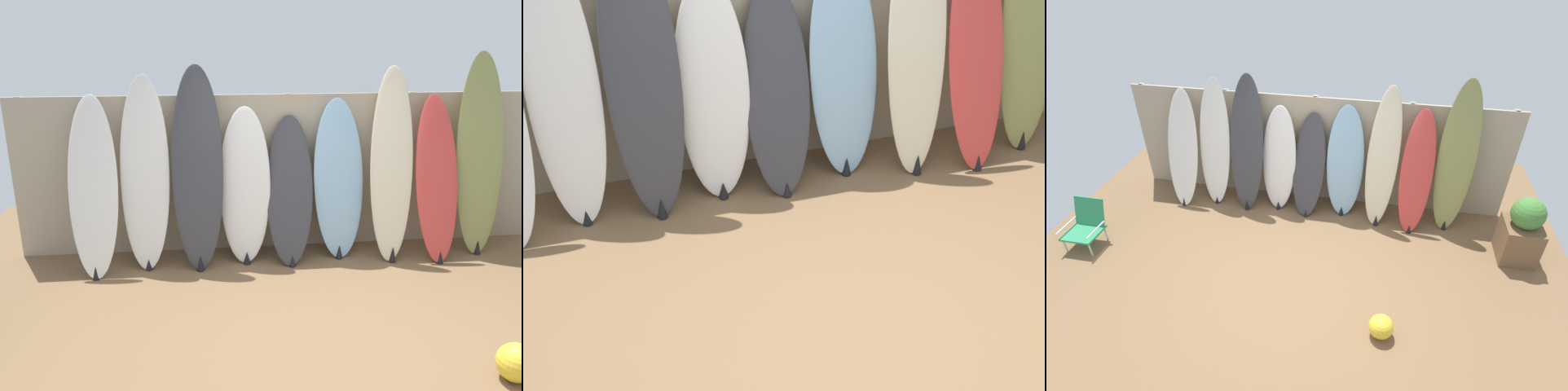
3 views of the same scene
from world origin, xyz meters
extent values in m
plane|color=brown|center=(0.00, 0.00, 0.00)|extent=(7.68, 7.68, 0.00)
cube|color=tan|center=(0.00, 2.00, 0.90)|extent=(6.08, 0.04, 1.80)
cylinder|color=gray|center=(-1.44, 2.04, 0.90)|extent=(0.10, 0.10, 1.80)
cylinder|color=gray|center=(0.00, 2.04, 0.90)|extent=(0.10, 0.10, 1.80)
cylinder|color=gray|center=(1.44, 2.04, 0.90)|extent=(0.10, 0.10, 1.80)
ellipsoid|color=white|center=(-1.58, 1.68, 1.02)|extent=(0.54, 0.53, 2.04)
cone|color=black|center=(-1.58, 1.46, 0.07)|extent=(0.08, 0.08, 0.12)
ellipsoid|color=#38383D|center=(-1.02, 1.64, 1.07)|extent=(0.55, 0.61, 2.15)
cone|color=black|center=(-1.02, 1.38, 0.09)|extent=(0.08, 0.08, 0.17)
ellipsoid|color=white|center=(-0.51, 1.68, 0.85)|extent=(0.59, 0.47, 1.70)
cone|color=black|center=(-0.51, 1.50, 0.08)|extent=(0.08, 0.08, 0.13)
ellipsoid|color=#38383D|center=(-0.03, 1.64, 0.80)|extent=(0.56, 0.67, 1.59)
cone|color=black|center=(-0.03, 1.38, 0.07)|extent=(0.08, 0.08, 0.12)
ellipsoid|color=#8CB7D6|center=(0.54, 1.70, 0.89)|extent=(0.60, 0.45, 1.77)
cone|color=black|center=(0.54, 1.53, 0.09)|extent=(0.08, 0.08, 0.15)
ellipsoid|color=beige|center=(1.10, 1.62, 1.06)|extent=(0.54, 0.64, 2.12)
cone|color=black|center=(1.10, 1.37, 0.10)|extent=(0.08, 0.08, 0.17)
ellipsoid|color=#D13D38|center=(1.62, 1.57, 0.91)|extent=(0.51, 0.70, 1.81)
cone|color=black|center=(1.62, 1.28, 0.07)|extent=(0.08, 0.08, 0.13)
ellipsoid|color=olive|center=(2.15, 1.68, 1.13)|extent=(0.58, 0.55, 2.27)
cone|color=black|center=(2.15, 1.47, 0.09)|extent=(0.08, 0.08, 0.16)
camera|label=1|loc=(-0.93, -3.62, 2.42)|focal=35.00mm
camera|label=2|loc=(-1.41, -3.12, 3.39)|focal=50.00mm
camera|label=3|loc=(1.01, -3.80, 4.02)|focal=28.00mm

